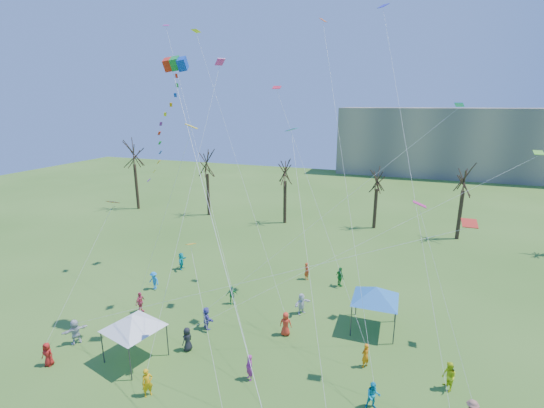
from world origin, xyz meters
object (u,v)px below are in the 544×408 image
(canopy_tent_white, at_px, (133,321))
(canopy_tent_blue, at_px, (376,293))
(big_box_kite, at_px, (167,132))
(distant_building, at_px, (478,143))

(canopy_tent_white, xyz_separation_m, canopy_tent_blue, (14.06, 8.72, 0.10))
(big_box_kite, relative_size, canopy_tent_white, 5.46)
(canopy_tent_white, height_order, canopy_tent_blue, canopy_tent_blue)
(big_box_kite, height_order, canopy_tent_blue, big_box_kite)
(distant_building, relative_size, canopy_tent_white, 14.30)
(distant_building, height_order, canopy_tent_blue, distant_building)
(distant_building, relative_size, canopy_tent_blue, 13.39)
(distant_building, height_order, canopy_tent_white, distant_building)
(distant_building, xyz_separation_m, canopy_tent_white, (-29.67, -77.82, -4.75))
(distant_building, xyz_separation_m, big_box_kite, (-28.81, -74.07, 6.78))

